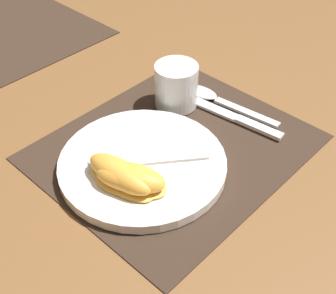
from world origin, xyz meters
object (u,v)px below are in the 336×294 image
at_px(fork, 140,162).
at_px(knife, 229,115).
at_px(plate, 145,166).
at_px(citrus_wedge_0, 120,175).
at_px(spoon, 213,97).
at_px(citrus_wedge_1, 131,179).
at_px(juice_glass, 176,88).

bearing_deg(fork, knife, -4.14).
height_order(plate, citrus_wedge_0, citrus_wedge_0).
height_order(knife, fork, fork).
bearing_deg(spoon, plate, -169.13).
bearing_deg(spoon, citrus_wedge_1, -166.30).
bearing_deg(citrus_wedge_0, citrus_wedge_1, -70.84).
xyz_separation_m(plate, citrus_wedge_1, (-0.05, -0.02, 0.02)).
height_order(juice_glass, citrus_wedge_1, juice_glass).
height_order(spoon, citrus_wedge_1, citrus_wedge_1).
relative_size(juice_glass, spoon, 0.41).
xyz_separation_m(knife, fork, (-0.20, 0.01, 0.02)).
height_order(plate, spoon, plate).
relative_size(juice_glass, fork, 0.51).
height_order(knife, citrus_wedge_0, citrus_wedge_0).
bearing_deg(citrus_wedge_1, plate, 25.17).
bearing_deg(plate, fork, 156.20).
distance_m(citrus_wedge_0, citrus_wedge_1, 0.02).
relative_size(juice_glass, citrus_wedge_0, 0.65).
distance_m(plate, knife, 0.19).
height_order(spoon, fork, fork).
relative_size(spoon, fork, 1.25).
bearing_deg(knife, juice_glass, 111.11).
distance_m(fork, citrus_wedge_0, 0.05).
xyz_separation_m(plate, fork, (-0.01, 0.00, 0.01)).
height_order(fork, citrus_wedge_1, citrus_wedge_1).
relative_size(spoon, citrus_wedge_1, 1.63).
height_order(plate, citrus_wedge_1, citrus_wedge_1).
xyz_separation_m(spoon, fork, (-0.22, -0.04, 0.01)).
xyz_separation_m(knife, spoon, (0.02, 0.05, 0.00)).
bearing_deg(spoon, fork, -170.18).
height_order(plate, fork, fork).
distance_m(plate, citrus_wedge_0, 0.06).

